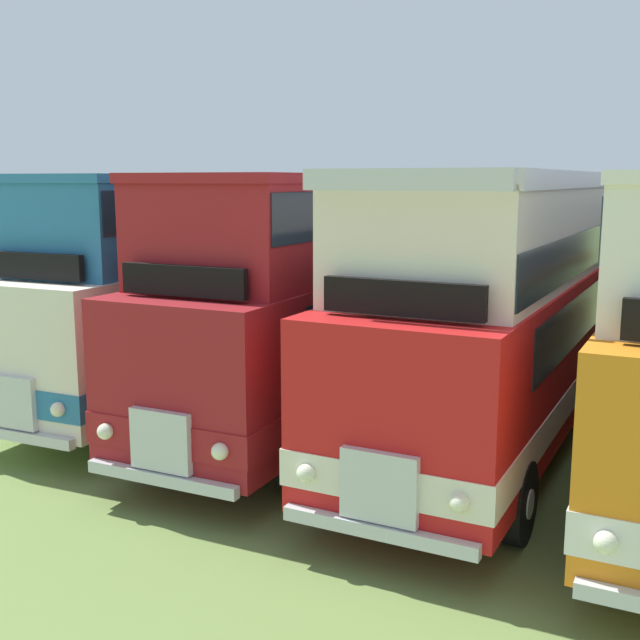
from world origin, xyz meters
TOP-DOWN VIEW (x-y plane):
  - bus_first_in_row at (-12.92, -0.02)m, footprint 2.93×10.13m
  - bus_second_in_row at (-9.69, -0.28)m, footprint 2.73×10.42m
  - bus_third_in_row at (-6.46, 0.08)m, footprint 2.71×11.47m

SIDE VIEW (x-z plane):
  - bus_third_in_row at x=-6.46m, z-range 0.10..4.62m
  - bus_first_in_row at x=-12.92m, z-range 0.22..4.71m
  - bus_second_in_row at x=-9.69m, z-range 0.22..4.71m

